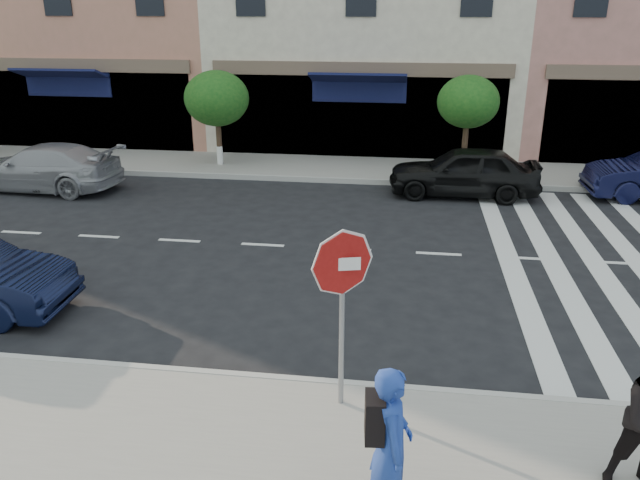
{
  "coord_description": "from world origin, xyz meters",
  "views": [
    {
      "loc": [
        1.15,
        -9.07,
        5.22
      ],
      "look_at": [
        -0.23,
        0.86,
        1.4
      ],
      "focal_mm": 35.0,
      "sensor_mm": 36.0,
      "label": 1
    }
  ],
  "objects_px": {
    "stop_sign": "(342,281)",
    "photographer": "(391,444)",
    "car_far_mid": "(464,171)",
    "car_far_left": "(43,167)"
  },
  "relations": [
    {
      "from": "car_far_mid",
      "to": "photographer",
      "type": "bearing_deg",
      "value": -7.06
    },
    {
      "from": "car_far_left",
      "to": "car_far_mid",
      "type": "xyz_separation_m",
      "value": [
        12.29,
        1.07,
        0.04
      ]
    },
    {
      "from": "stop_sign",
      "to": "photographer",
      "type": "xyz_separation_m",
      "value": [
        0.71,
        -1.84,
        -0.94
      ]
    },
    {
      "from": "stop_sign",
      "to": "photographer",
      "type": "distance_m",
      "value": 2.19
    },
    {
      "from": "stop_sign",
      "to": "photographer",
      "type": "relative_size",
      "value": 1.43
    },
    {
      "from": "stop_sign",
      "to": "car_far_left",
      "type": "height_order",
      "value": "stop_sign"
    },
    {
      "from": "stop_sign",
      "to": "car_far_left",
      "type": "xyz_separation_m",
      "value": [
        -9.89,
        9.59,
        -1.29
      ]
    },
    {
      "from": "photographer",
      "to": "car_far_mid",
      "type": "distance_m",
      "value": 12.62
    },
    {
      "from": "car_far_mid",
      "to": "stop_sign",
      "type": "bearing_deg",
      "value": -12.04
    },
    {
      "from": "photographer",
      "to": "car_far_left",
      "type": "distance_m",
      "value": 15.6
    }
  ]
}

